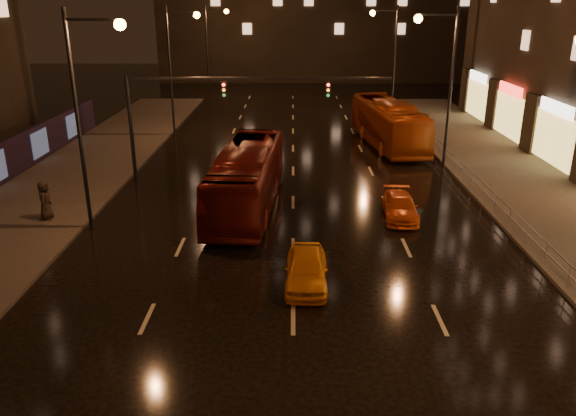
% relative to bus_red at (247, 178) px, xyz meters
% --- Properties ---
extents(ground, '(140.00, 140.00, 0.00)m').
position_rel_bus_red_xyz_m(ground, '(2.39, 4.79, -1.61)').
color(ground, black).
rests_on(ground, ground).
extents(sidewalk_left, '(7.00, 70.00, 0.15)m').
position_rel_bus_red_xyz_m(sidewalk_left, '(-11.11, -0.21, -1.54)').
color(sidewalk_left, '#38332D').
rests_on(sidewalk_left, ground).
extents(sidewalk_right, '(7.00, 70.00, 0.15)m').
position_rel_bus_red_xyz_m(sidewalk_right, '(15.89, -0.21, -1.54)').
color(sidewalk_right, '#38332D').
rests_on(sidewalk_right, ground).
extents(traffic_signal, '(15.31, 0.32, 6.20)m').
position_rel_bus_red_xyz_m(traffic_signal, '(-2.67, 4.79, 3.12)').
color(traffic_signal, black).
rests_on(traffic_signal, ground).
extents(railing_right, '(0.05, 56.00, 1.00)m').
position_rel_bus_red_xyz_m(railing_right, '(12.59, 2.79, -0.72)').
color(railing_right, '#99999E').
rests_on(railing_right, sidewalk_right).
extents(bus_red, '(3.49, 11.74, 3.23)m').
position_rel_bus_red_xyz_m(bus_red, '(0.00, 0.00, 0.00)').
color(bus_red, '#530F0B').
rests_on(bus_red, ground).
extents(bus_curb, '(4.31, 12.32, 3.36)m').
position_rel_bus_red_xyz_m(bus_curb, '(9.52, 13.82, 0.07)').
color(bus_curb, '#A64010').
rests_on(bus_curb, ground).
extents(taxi_near, '(1.69, 3.96, 1.33)m').
position_rel_bus_red_xyz_m(taxi_near, '(2.89, -8.68, -0.95)').
color(taxi_near, orange).
rests_on(taxi_near, ground).
extents(taxi_far, '(1.85, 4.03, 1.14)m').
position_rel_bus_red_xyz_m(taxi_far, '(7.74, -1.47, -1.04)').
color(taxi_far, '#DB5314').
rests_on(taxi_far, ground).
extents(pedestrian_c, '(0.76, 1.03, 1.93)m').
position_rel_bus_red_xyz_m(pedestrian_c, '(-9.73, -2.17, -0.50)').
color(pedestrian_c, black).
rests_on(pedestrian_c, sidewalk_left).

